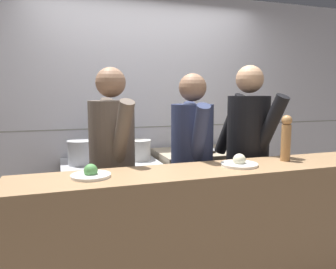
{
  "coord_description": "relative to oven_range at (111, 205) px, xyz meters",
  "views": [
    {
      "loc": [
        -0.92,
        -2.12,
        1.53
      ],
      "look_at": [
        0.01,
        0.66,
        1.15
      ],
      "focal_mm": 35.0,
      "sensor_mm": 36.0,
      "label": 1
    }
  ],
  "objects": [
    {
      "name": "pepper_mill",
      "position": [
        1.13,
        -1.11,
        0.77
      ],
      "size": [
        0.08,
        0.08,
        0.34
      ],
      "color": "#AD7A47",
      "rests_on": "pass_counter"
    },
    {
      "name": "plated_dish_main",
      "position": [
        -0.29,
        -1.13,
        0.61
      ],
      "size": [
        0.24,
        0.24,
        0.08
      ],
      "color": "white",
      "rests_on": "pass_counter"
    },
    {
      "name": "plated_dish_appetiser",
      "position": [
        0.72,
        -1.15,
        0.61
      ],
      "size": [
        0.26,
        0.26,
        0.09
      ],
      "color": "white",
      "rests_on": "pass_counter"
    },
    {
      "name": "braising_pot",
      "position": [
        0.29,
        0.01,
        0.54
      ],
      "size": [
        0.24,
        0.24,
        0.2
      ],
      "color": "beige",
      "rests_on": "oven_range"
    },
    {
      "name": "chef_line",
      "position": [
        1.08,
        -0.69,
        0.54
      ],
      "size": [
        0.45,
        0.76,
        1.75
      ],
      "rotation": [
        0.0,
        0.0,
        0.3
      ],
      "color": "black",
      "rests_on": "ground_plane"
    },
    {
      "name": "pass_counter",
      "position": [
        0.49,
        -1.16,
        0.07
      ],
      "size": [
        2.58,
        0.45,
        1.02
      ],
      "color": "#93704C",
      "rests_on": "ground_plane"
    },
    {
      "name": "oven_range",
      "position": [
        0.0,
        0.0,
        0.0
      ],
      "size": [
        0.91,
        0.71,
        0.86
      ],
      "color": "#232326",
      "rests_on": "ground_plane"
    },
    {
      "name": "sauce_pot",
      "position": [
        -0.02,
        -0.01,
        0.52
      ],
      "size": [
        0.29,
        0.29,
        0.17
      ],
      "color": "#B7BABF",
      "rests_on": "oven_range"
    },
    {
      "name": "chefs_knife",
      "position": [
        1.06,
        -0.15,
        0.49
      ],
      "size": [
        0.33,
        0.12,
        0.02
      ],
      "color": "#B7BABF",
      "rests_on": "prep_counter"
    },
    {
      "name": "chef_head_cook",
      "position": [
        -0.08,
        -0.62,
        0.52
      ],
      "size": [
        0.41,
        0.75,
        1.72
      ],
      "rotation": [
        0.0,
        0.0,
        0.19
      ],
      "color": "black",
      "rests_on": "ground_plane"
    },
    {
      "name": "chef_sous",
      "position": [
        0.56,
        -0.67,
        0.5
      ],
      "size": [
        0.39,
        0.74,
        1.68
      ],
      "rotation": [
        0.0,
        0.0,
        -0.14
      ],
      "color": "black",
      "rests_on": "ground_plane"
    },
    {
      "name": "wall_back_tiled",
      "position": [
        0.47,
        0.4,
        0.87
      ],
      "size": [
        8.0,
        0.06,
        2.6
      ],
      "color": "silver",
      "rests_on": "ground_plane"
    },
    {
      "name": "stock_pot",
      "position": [
        -0.27,
        -0.02,
        0.55
      ],
      "size": [
        0.24,
        0.24,
        0.23
      ],
      "color": "#B7BABF",
      "rests_on": "oven_range"
    },
    {
      "name": "prep_counter",
      "position": [
        0.96,
        -0.0,
        0.02
      ],
      "size": [
        0.94,
        0.65,
        0.92
      ],
      "color": "gray",
      "rests_on": "ground_plane"
    },
    {
      "name": "mixing_bowl_steel",
      "position": [
        1.02,
        0.03,
        0.53
      ],
      "size": [
        0.21,
        0.21,
        0.09
      ],
      "color": "#B7BABF",
      "rests_on": "prep_counter"
    }
  ]
}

